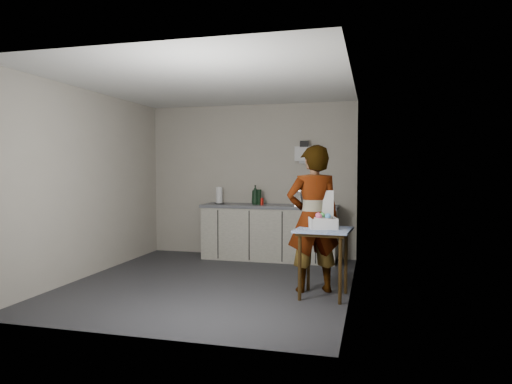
% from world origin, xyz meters
% --- Properties ---
extents(ground, '(4.00, 4.00, 0.00)m').
position_xyz_m(ground, '(0.00, 0.00, 0.00)').
color(ground, '#2D2D32').
rests_on(ground, ground).
extents(wall_back, '(3.60, 0.02, 2.60)m').
position_xyz_m(wall_back, '(0.00, 1.99, 1.30)').
color(wall_back, '#B7AF9F').
rests_on(wall_back, ground).
extents(wall_right, '(0.02, 4.00, 2.60)m').
position_xyz_m(wall_right, '(1.79, 0.00, 1.30)').
color(wall_right, '#B7AF9F').
rests_on(wall_right, ground).
extents(wall_left, '(0.02, 4.00, 2.60)m').
position_xyz_m(wall_left, '(-1.79, 0.00, 1.30)').
color(wall_left, '#B7AF9F').
rests_on(wall_left, ground).
extents(ceiling, '(3.60, 4.00, 0.01)m').
position_xyz_m(ceiling, '(0.00, 0.00, 2.60)').
color(ceiling, white).
rests_on(ceiling, wall_back).
extents(kitchen_counter, '(2.24, 0.62, 0.91)m').
position_xyz_m(kitchen_counter, '(0.40, 1.70, 0.43)').
color(kitchen_counter, black).
rests_on(kitchen_counter, ground).
extents(wall_shelf, '(0.42, 0.18, 0.37)m').
position_xyz_m(wall_shelf, '(1.00, 1.92, 1.75)').
color(wall_shelf, white).
rests_on(wall_shelf, ground).
extents(side_table, '(0.67, 0.67, 0.81)m').
position_xyz_m(side_table, '(1.50, -0.30, 0.70)').
color(side_table, '#31200B').
rests_on(side_table, ground).
extents(standing_man, '(0.77, 0.64, 1.79)m').
position_xyz_m(standing_man, '(1.35, -0.09, 0.90)').
color(standing_man, '#B2A593').
rests_on(standing_man, ground).
extents(soap_bottle, '(0.16, 0.16, 0.32)m').
position_xyz_m(soap_bottle, '(0.16, 1.70, 1.07)').
color(soap_bottle, black).
rests_on(soap_bottle, kitchen_counter).
extents(soda_can, '(0.06, 0.06, 0.11)m').
position_xyz_m(soda_can, '(0.27, 1.69, 0.97)').
color(soda_can, red).
rests_on(soda_can, kitchen_counter).
extents(dark_bottle, '(0.07, 0.07, 0.25)m').
position_xyz_m(dark_bottle, '(0.23, 1.68, 1.04)').
color(dark_bottle, black).
rests_on(dark_bottle, kitchen_counter).
extents(paper_towel, '(0.16, 0.16, 0.29)m').
position_xyz_m(paper_towel, '(-0.45, 1.64, 1.05)').
color(paper_towel, black).
rests_on(paper_towel, kitchen_counter).
extents(dish_rack, '(0.35, 0.26, 0.25)m').
position_xyz_m(dish_rack, '(1.01, 1.67, 0.97)').
color(dish_rack, silver).
rests_on(dish_rack, kitchen_counter).
extents(bakery_box, '(0.39, 0.39, 0.44)m').
position_xyz_m(bakery_box, '(1.48, -0.26, 0.91)').
color(bakery_box, white).
rests_on(bakery_box, side_table).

